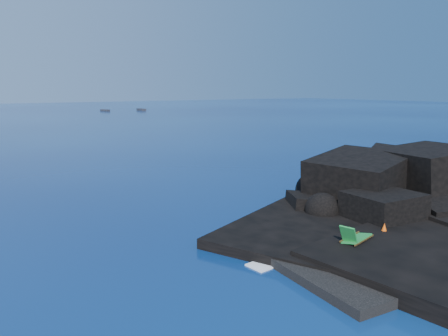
# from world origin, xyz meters

# --- Properties ---
(ground) EXTENTS (400.00, 400.00, 0.00)m
(ground) POSITION_xyz_m (0.00, 0.00, 0.00)
(ground) COLOR #030B37
(ground) RESTS_ON ground
(headland) EXTENTS (24.00, 24.00, 3.60)m
(headland) POSITION_xyz_m (13.00, 3.00, 0.00)
(headland) COLOR black
(headland) RESTS_ON ground
(beach) EXTENTS (9.08, 6.86, 0.70)m
(beach) POSITION_xyz_m (4.50, 0.50, 0.00)
(beach) COLOR black
(beach) RESTS_ON ground
(surf_foam) EXTENTS (10.00, 8.00, 0.06)m
(surf_foam) POSITION_xyz_m (5.00, 5.00, 0.00)
(surf_foam) COLOR white
(surf_foam) RESTS_ON ground
(deck_chair) EXTENTS (1.85, 1.12, 1.19)m
(deck_chair) POSITION_xyz_m (4.09, 1.41, 0.94)
(deck_chair) COLOR #1D8335
(deck_chair) RESTS_ON beach
(towel) EXTENTS (1.91, 1.24, 0.05)m
(towel) POSITION_xyz_m (4.09, 1.26, 0.37)
(towel) COLOR white
(towel) RESTS_ON beach
(sunbather) EXTENTS (1.63, 0.76, 0.21)m
(sunbather) POSITION_xyz_m (4.09, 1.26, 0.50)
(sunbather) COLOR tan
(sunbather) RESTS_ON towel
(marker_cone) EXTENTS (0.52, 0.52, 0.62)m
(marker_cone) POSITION_xyz_m (6.06, 1.53, 0.66)
(marker_cone) COLOR #ED540C
(marker_cone) RESTS_ON beach
(distant_boat_a) EXTENTS (1.63, 4.04, 0.53)m
(distant_boat_a) POSITION_xyz_m (34.21, 115.23, 0.00)
(distant_boat_a) COLOR #26262B
(distant_boat_a) RESTS_ON ground
(distant_boat_b) EXTENTS (1.74, 4.64, 0.61)m
(distant_boat_b) POSITION_xyz_m (44.19, 112.16, 0.00)
(distant_boat_b) COLOR #252429
(distant_boat_b) RESTS_ON ground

